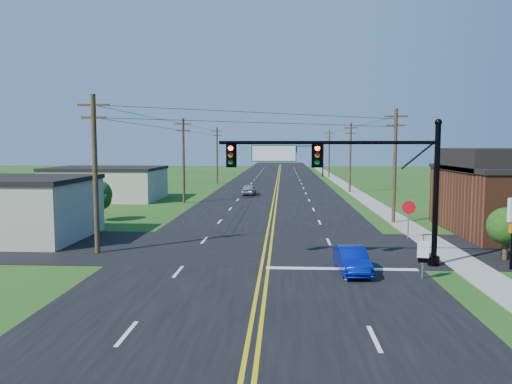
# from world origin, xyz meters

# --- Properties ---
(ground) EXTENTS (260.00, 260.00, 0.00)m
(ground) POSITION_xyz_m (0.00, 0.00, 0.00)
(ground) COLOR #184A15
(ground) RESTS_ON ground
(road_main) EXTENTS (16.00, 220.00, 0.04)m
(road_main) POSITION_xyz_m (0.00, 50.00, 0.02)
(road_main) COLOR black
(road_main) RESTS_ON ground
(road_cross) EXTENTS (70.00, 10.00, 0.04)m
(road_cross) POSITION_xyz_m (0.00, 12.00, 0.02)
(road_cross) COLOR black
(road_cross) RESTS_ON ground
(sidewalk) EXTENTS (2.00, 160.00, 0.08)m
(sidewalk) POSITION_xyz_m (10.50, 40.00, 0.04)
(sidewalk) COLOR gray
(sidewalk) RESTS_ON ground
(signal_mast_main) EXTENTS (11.30, 0.60, 7.48)m
(signal_mast_main) POSITION_xyz_m (4.34, 8.00, 4.75)
(signal_mast_main) COLOR black
(signal_mast_main) RESTS_ON ground
(signal_mast_far) EXTENTS (10.98, 0.60, 7.48)m
(signal_mast_far) POSITION_xyz_m (4.44, 80.00, 4.55)
(signal_mast_far) COLOR black
(signal_mast_far) RESTS_ON ground
(cream_bldg_near) EXTENTS (10.20, 8.20, 4.10)m
(cream_bldg_near) POSITION_xyz_m (-17.00, 14.00, 2.06)
(cream_bldg_near) COLOR #BEB7A2
(cream_bldg_near) RESTS_ON ground
(cream_bldg_far) EXTENTS (12.20, 9.20, 3.70)m
(cream_bldg_far) POSITION_xyz_m (-19.00, 38.00, 1.86)
(cream_bldg_far) COLOR #BEB7A2
(cream_bldg_far) RESTS_ON ground
(utility_pole_left_a) EXTENTS (1.80, 0.28, 9.00)m
(utility_pole_left_a) POSITION_xyz_m (-9.50, 10.00, 4.72)
(utility_pole_left_a) COLOR #322316
(utility_pole_left_a) RESTS_ON ground
(utility_pole_left_b) EXTENTS (1.80, 0.28, 9.00)m
(utility_pole_left_b) POSITION_xyz_m (-9.50, 35.00, 4.72)
(utility_pole_left_b) COLOR #322316
(utility_pole_left_b) RESTS_ON ground
(utility_pole_left_c) EXTENTS (1.80, 0.28, 9.00)m
(utility_pole_left_c) POSITION_xyz_m (-9.50, 62.00, 4.72)
(utility_pole_left_c) COLOR #322316
(utility_pole_left_c) RESTS_ON ground
(utility_pole_right_a) EXTENTS (1.80, 0.28, 9.00)m
(utility_pole_right_a) POSITION_xyz_m (9.80, 22.00, 4.72)
(utility_pole_right_a) COLOR #322316
(utility_pole_right_a) RESTS_ON ground
(utility_pole_right_b) EXTENTS (1.80, 0.28, 9.00)m
(utility_pole_right_b) POSITION_xyz_m (9.80, 48.00, 4.72)
(utility_pole_right_b) COLOR #322316
(utility_pole_right_b) RESTS_ON ground
(utility_pole_right_c) EXTENTS (1.80, 0.28, 9.00)m
(utility_pole_right_c) POSITION_xyz_m (9.80, 78.00, 4.72)
(utility_pole_right_c) COLOR #322316
(utility_pole_right_c) RESTS_ON ground
(tree_right_back) EXTENTS (3.00, 3.00, 4.10)m
(tree_right_back) POSITION_xyz_m (16.00, 26.00, 2.60)
(tree_right_back) COLOR #322316
(tree_right_back) RESTS_ON ground
(shrub_corner) EXTENTS (2.00, 2.00, 2.86)m
(shrub_corner) POSITION_xyz_m (13.00, 9.50, 1.85)
(shrub_corner) COLOR #322316
(shrub_corner) RESTS_ON ground
(tree_left) EXTENTS (2.40, 2.40, 3.37)m
(tree_left) POSITION_xyz_m (-14.00, 22.00, 2.16)
(tree_left) COLOR #322316
(tree_left) RESTS_ON ground
(blue_car) EXTENTS (1.50, 3.80, 1.23)m
(blue_car) POSITION_xyz_m (4.42, 6.34, 0.62)
(blue_car) COLOR #061592
(blue_car) RESTS_ON ground
(distant_car) EXTENTS (1.68, 3.96, 1.34)m
(distant_car) POSITION_xyz_m (-3.15, 43.80, 0.67)
(distant_car) COLOR #ACACB1
(distant_car) RESTS_ON ground
(route_sign) EXTENTS (0.52, 0.13, 2.10)m
(route_sign) POSITION_xyz_m (7.50, 5.33, 1.22)
(route_sign) COLOR slate
(route_sign) RESTS_ON ground
(stop_sign) EXTENTS (0.91, 0.21, 2.57)m
(stop_sign) POSITION_xyz_m (9.31, 15.35, 1.85)
(stop_sign) COLOR slate
(stop_sign) RESTS_ON ground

